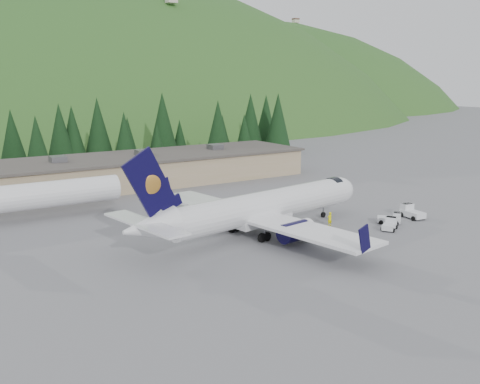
% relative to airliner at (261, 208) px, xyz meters
% --- Properties ---
extents(ground, '(600.00, 600.00, 0.00)m').
position_rel_airliner_xyz_m(ground, '(1.04, 0.16, -3.19)').
color(ground, slate).
extents(airliner, '(36.02, 33.94, 11.96)m').
position_rel_airliner_xyz_m(airliner, '(0.00, 0.00, 0.00)').
color(airliner, white).
rests_on(airliner, ground).
extents(second_airliner, '(27.50, 11.00, 10.05)m').
position_rel_airliner_xyz_m(second_airliner, '(-23.88, 22.16, 0.14)').
color(second_airliner, white).
rests_on(second_airliner, ground).
extents(baggage_tug_a, '(3.07, 2.62, 1.47)m').
position_rel_airliner_xyz_m(baggage_tug_a, '(14.74, -7.26, -2.53)').
color(baggage_tug_a, silver).
rests_on(baggage_tug_a, ground).
extents(baggage_tug_b, '(3.03, 3.13, 1.55)m').
position_rel_airliner_xyz_m(baggage_tug_b, '(17.04, -5.43, -2.49)').
color(baggage_tug_b, silver).
rests_on(baggage_tug_b, ground).
extents(baggage_tug_c, '(2.39, 3.56, 1.80)m').
position_rel_airliner_xyz_m(baggage_tug_c, '(21.66, -4.80, -2.38)').
color(baggage_tug_c, silver).
rests_on(baggage_tug_c, ground).
extents(terminal_building, '(71.00, 17.00, 6.10)m').
position_rel_airliner_xyz_m(terminal_building, '(-3.97, 38.16, -0.56)').
color(terminal_building, tan).
rests_on(terminal_building, ground).
extents(ramp_worker, '(0.68, 0.46, 1.84)m').
position_rel_airliner_xyz_m(ramp_worker, '(9.52, -1.93, -2.27)').
color(ramp_worker, '#F5E900').
rests_on(ramp_worker, ground).
extents(tree_line, '(110.92, 18.31, 14.39)m').
position_rel_airliner_xyz_m(tree_line, '(-3.17, 62.23, 4.43)').
color(tree_line, black).
rests_on(tree_line, ground).
extents(hills, '(614.00, 330.00, 300.00)m').
position_rel_airliner_xyz_m(hills, '(54.38, 207.54, -85.98)').
color(hills, '#21551F').
rests_on(hills, ground).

